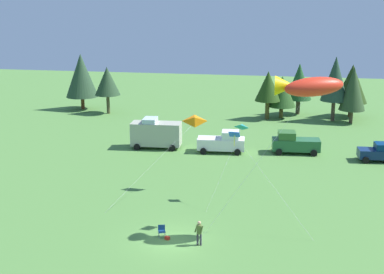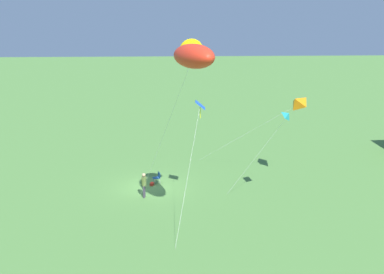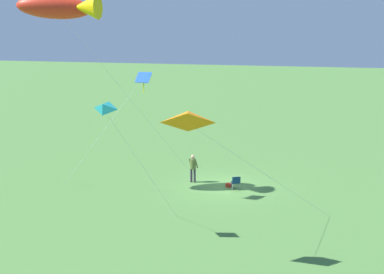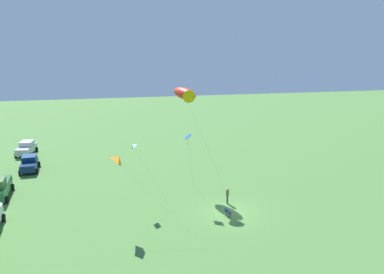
{
  "view_description": "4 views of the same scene",
  "coord_description": "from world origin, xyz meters",
  "px_view_note": "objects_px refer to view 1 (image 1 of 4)",
  "views": [
    {
      "loc": [
        7.28,
        -32.73,
        16.18
      ],
      "look_at": [
        1.24,
        0.67,
        7.23
      ],
      "focal_mm": 50.0,
      "sensor_mm": 36.0,
      "label": 1
    },
    {
      "loc": [
        36.23,
        1.55,
        13.65
      ],
      "look_at": [
        1.0,
        2.98,
        4.0
      ],
      "focal_mm": 50.0,
      "sensor_mm": 36.0,
      "label": 2
    },
    {
      "loc": [
        -4.94,
        30.36,
        10.0
      ],
      "look_at": [
        0.93,
        4.28,
        3.92
      ],
      "focal_mm": 50.0,
      "sensor_mm": 36.0,
      "label": 3
    },
    {
      "loc": [
        -32.05,
        10.43,
        16.06
      ],
      "look_at": [
        0.68,
        3.61,
        7.54
      ],
      "focal_mm": 35.0,
      "sensor_mm": 36.0,
      "label": 4
    }
  ],
  "objects_px": {
    "backpack_on_grass": "(167,238)",
    "kite_diamond_blue": "(237,138)",
    "folding_chair": "(162,230)",
    "truck_white_pickup": "(223,142)",
    "kite_large_fish": "(307,87)",
    "van_motorhome_grey": "(156,133)",
    "car_navy_hatch": "(381,152)",
    "person_kite_flyer": "(199,231)",
    "kite_delta_orange": "(195,121)",
    "truck_green_flatbed": "(294,143)",
    "kite_delta_teal": "(242,126)"
  },
  "relations": [
    {
      "from": "backpack_on_grass",
      "to": "kite_diamond_blue",
      "type": "relative_size",
      "value": 0.05
    },
    {
      "from": "folding_chair",
      "to": "truck_white_pickup",
      "type": "height_order",
      "value": "truck_white_pickup"
    },
    {
      "from": "backpack_on_grass",
      "to": "kite_large_fish",
      "type": "xyz_separation_m",
      "value": [
        8.92,
        2.61,
        10.34
      ]
    },
    {
      "from": "van_motorhome_grey",
      "to": "car_navy_hatch",
      "type": "bearing_deg",
      "value": 174.59
    },
    {
      "from": "folding_chair",
      "to": "car_navy_hatch",
      "type": "bearing_deg",
      "value": 121.25
    },
    {
      "from": "person_kite_flyer",
      "to": "van_motorhome_grey",
      "type": "xyz_separation_m",
      "value": [
        -8.61,
        22.72,
        0.62
      ]
    },
    {
      "from": "truck_white_pickup",
      "to": "kite_large_fish",
      "type": "xyz_separation_m",
      "value": [
        7.82,
        -19.26,
        9.35
      ]
    },
    {
      "from": "folding_chair",
      "to": "backpack_on_grass",
      "type": "bearing_deg",
      "value": 32.1
    },
    {
      "from": "person_kite_flyer",
      "to": "car_navy_hatch",
      "type": "bearing_deg",
      "value": 154.89
    },
    {
      "from": "truck_white_pickup",
      "to": "kite_diamond_blue",
      "type": "bearing_deg",
      "value": -84.28
    },
    {
      "from": "kite_delta_orange",
      "to": "backpack_on_grass",
      "type": "bearing_deg",
      "value": -90.67
    },
    {
      "from": "truck_white_pickup",
      "to": "truck_green_flatbed",
      "type": "distance_m",
      "value": 7.61
    },
    {
      "from": "kite_large_fish",
      "to": "kite_diamond_blue",
      "type": "height_order",
      "value": "kite_large_fish"
    },
    {
      "from": "kite_large_fish",
      "to": "kite_delta_teal",
      "type": "height_order",
      "value": "kite_large_fish"
    },
    {
      "from": "person_kite_flyer",
      "to": "kite_large_fish",
      "type": "height_order",
      "value": "kite_large_fish"
    },
    {
      "from": "truck_green_flatbed",
      "to": "kite_delta_orange",
      "type": "xyz_separation_m",
      "value": [
        -8.52,
        -12.75,
        4.99
      ]
    },
    {
      "from": "van_motorhome_grey",
      "to": "kite_delta_orange",
      "type": "distance_m",
      "value": 14.43
    },
    {
      "from": "folding_chair",
      "to": "car_navy_hatch",
      "type": "height_order",
      "value": "car_navy_hatch"
    },
    {
      "from": "truck_green_flatbed",
      "to": "kite_large_fish",
      "type": "xyz_separation_m",
      "value": [
        0.28,
        -20.28,
        9.35
      ]
    },
    {
      "from": "car_navy_hatch",
      "to": "van_motorhome_grey",
      "type": "bearing_deg",
      "value": 173.66
    },
    {
      "from": "van_motorhome_grey",
      "to": "truck_white_pickup",
      "type": "height_order",
      "value": "van_motorhome_grey"
    },
    {
      "from": "folding_chair",
      "to": "kite_delta_teal",
      "type": "relative_size",
      "value": 0.13
    },
    {
      "from": "folding_chair",
      "to": "van_motorhome_grey",
      "type": "bearing_deg",
      "value": 176.28
    },
    {
      "from": "truck_green_flatbed",
      "to": "kite_diamond_blue",
      "type": "xyz_separation_m",
      "value": [
        -4.29,
        -19.68,
        5.47
      ]
    },
    {
      "from": "folding_chair",
      "to": "kite_diamond_blue",
      "type": "height_order",
      "value": "kite_diamond_blue"
    },
    {
      "from": "truck_green_flatbed",
      "to": "car_navy_hatch",
      "type": "distance_m",
      "value": 8.73
    },
    {
      "from": "person_kite_flyer",
      "to": "car_navy_hatch",
      "type": "distance_m",
      "value": 26.52
    },
    {
      "from": "van_motorhome_grey",
      "to": "kite_large_fish",
      "type": "height_order",
      "value": "kite_large_fish"
    },
    {
      "from": "backpack_on_grass",
      "to": "kite_large_fish",
      "type": "distance_m",
      "value": 13.91
    },
    {
      "from": "truck_white_pickup",
      "to": "kite_delta_teal",
      "type": "relative_size",
      "value": 0.8
    },
    {
      "from": "kite_large_fish",
      "to": "van_motorhome_grey",
      "type": "bearing_deg",
      "value": 127.79
    },
    {
      "from": "truck_white_pickup",
      "to": "kite_delta_teal",
      "type": "distance_m",
      "value": 14.32
    },
    {
      "from": "van_motorhome_grey",
      "to": "kite_diamond_blue",
      "type": "xyz_separation_m",
      "value": [
        10.66,
        -19.06,
        4.93
      ]
    },
    {
      "from": "folding_chair",
      "to": "kite_large_fish",
      "type": "relative_size",
      "value": 0.07
    },
    {
      "from": "truck_green_flatbed",
      "to": "kite_large_fish",
      "type": "distance_m",
      "value": 22.33
    },
    {
      "from": "truck_green_flatbed",
      "to": "car_navy_hatch",
      "type": "xyz_separation_m",
      "value": [
        8.61,
        -1.44,
        -0.15
      ]
    },
    {
      "from": "car_navy_hatch",
      "to": "kite_diamond_blue",
      "type": "distance_m",
      "value": 23.04
    },
    {
      "from": "backpack_on_grass",
      "to": "kite_delta_teal",
      "type": "distance_m",
      "value": 11.47
    },
    {
      "from": "backpack_on_grass",
      "to": "truck_green_flatbed",
      "type": "distance_m",
      "value": 24.48
    },
    {
      "from": "truck_white_pickup",
      "to": "car_navy_hatch",
      "type": "bearing_deg",
      "value": -5.64
    },
    {
      "from": "backpack_on_grass",
      "to": "van_motorhome_grey",
      "type": "relative_size",
      "value": 0.06
    },
    {
      "from": "truck_white_pickup",
      "to": "kite_diamond_blue",
      "type": "height_order",
      "value": "kite_diamond_blue"
    },
    {
      "from": "folding_chair",
      "to": "backpack_on_grass",
      "type": "distance_m",
      "value": 0.73
    },
    {
      "from": "van_motorhome_grey",
      "to": "car_navy_hatch",
      "type": "relative_size",
      "value": 1.28
    },
    {
      "from": "car_navy_hatch",
      "to": "kite_delta_teal",
      "type": "bearing_deg",
      "value": -140.24
    },
    {
      "from": "van_motorhome_grey",
      "to": "person_kite_flyer",
      "type": "bearing_deg",
      "value": 107.32
    },
    {
      "from": "kite_delta_teal",
      "to": "backpack_on_grass",
      "type": "bearing_deg",
      "value": -115.59
    },
    {
      "from": "truck_white_pickup",
      "to": "kite_delta_teal",
      "type": "xyz_separation_m",
      "value": [
        3.13,
        -13.05,
        4.99
      ]
    },
    {
      "from": "backpack_on_grass",
      "to": "truck_white_pickup",
      "type": "bearing_deg",
      "value": 87.13
    },
    {
      "from": "car_navy_hatch",
      "to": "kite_delta_orange",
      "type": "height_order",
      "value": "kite_delta_orange"
    }
  ]
}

